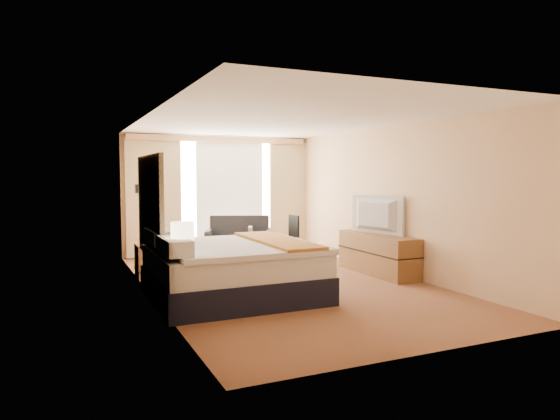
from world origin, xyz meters
name	(u,v)px	position (x,y,z in m)	size (l,w,h in m)	color
floor	(283,283)	(0.00, 0.00, 0.00)	(4.20, 7.00, 0.02)	maroon
ceiling	(283,120)	(0.00, 0.00, 2.60)	(4.20, 7.00, 0.02)	white
wall_back	(218,195)	(0.00, 3.50, 1.30)	(4.20, 0.02, 2.60)	#E9BD8E
wall_front	(434,221)	(0.00, -3.50, 1.30)	(4.20, 0.02, 2.60)	#E9BD8E
wall_left	(149,206)	(-2.10, 0.00, 1.30)	(0.02, 7.00, 2.60)	#E9BD8E
wall_right	(391,200)	(2.10, 0.00, 1.30)	(0.02, 7.00, 2.60)	#E9BD8E
headboard	(150,206)	(-2.06, 0.20, 1.28)	(0.06, 1.85, 1.50)	black
nightstand_left	(184,290)	(-1.87, -1.05, 0.28)	(0.45, 0.52, 0.55)	olive
nightstand_right	(150,260)	(-1.87, 1.45, 0.28)	(0.45, 0.52, 0.55)	olive
media_dresser	(378,254)	(1.83, 0.00, 0.35)	(0.50, 1.80, 0.70)	olive
window	(229,194)	(0.25, 3.47, 1.32)	(2.30, 0.02, 2.30)	white
curtains	(220,190)	(0.00, 3.39, 1.41)	(4.12, 0.19, 2.56)	#C9B88E
bed	(233,270)	(-1.06, -0.60, 0.40)	(2.26, 2.07, 1.10)	black
loveseat	(239,243)	(0.22, 2.75, 0.28)	(1.56, 1.21, 0.86)	#551E18
floor_lamp	(140,209)	(-1.90, 2.30, 1.11)	(0.20, 0.20, 1.57)	black
desk_chair	(289,240)	(1.02, 1.95, 0.41)	(0.44, 0.44, 0.92)	black
lamp_left	(182,233)	(-1.89, -1.13, 1.02)	(0.29, 0.29, 0.60)	black
lamp_right	(148,217)	(-1.89, 1.48, 1.02)	(0.29, 0.29, 0.60)	black
tissue_box	(189,263)	(-1.78, -0.99, 0.60)	(0.12, 0.12, 0.11)	#9CB8F1
telephone	(148,241)	(-1.87, 1.59, 0.59)	(0.19, 0.15, 0.07)	black
television	(373,215)	(1.78, 0.09, 1.04)	(1.18, 0.15, 0.68)	black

